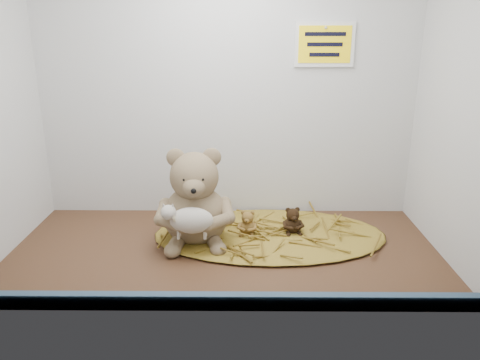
{
  "coord_description": "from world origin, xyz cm",
  "views": [
    {
      "loc": [
        5.3,
        -119.46,
        59.82
      ],
      "look_at": [
        4.34,
        1.78,
        20.27
      ],
      "focal_mm": 35.0,
      "sensor_mm": 36.0,
      "label": 1
    }
  ],
  "objects_px": {
    "toy_lamb": "(192,220)",
    "mini_teddy_tan": "(248,221)",
    "mini_teddy_brown": "(292,219)",
    "main_teddy": "(195,196)"
  },
  "relations": [
    {
      "from": "mini_teddy_tan",
      "to": "mini_teddy_brown",
      "type": "relative_size",
      "value": 0.92
    },
    {
      "from": "main_teddy",
      "to": "toy_lamb",
      "type": "xyz_separation_m",
      "value": [
        0.0,
        -0.1,
        -0.03
      ]
    },
    {
      "from": "toy_lamb",
      "to": "mini_teddy_brown",
      "type": "distance_m",
      "value": 0.32
    },
    {
      "from": "mini_teddy_brown",
      "to": "mini_teddy_tan",
      "type": "bearing_deg",
      "value": 176.07
    },
    {
      "from": "mini_teddy_tan",
      "to": "mini_teddy_brown",
      "type": "bearing_deg",
      "value": 13.75
    },
    {
      "from": "main_teddy",
      "to": "mini_teddy_tan",
      "type": "xyz_separation_m",
      "value": [
        0.15,
        0.03,
        -0.09
      ]
    },
    {
      "from": "toy_lamb",
      "to": "main_teddy",
      "type": "bearing_deg",
      "value": 90.0
    },
    {
      "from": "mini_teddy_tan",
      "to": "mini_teddy_brown",
      "type": "distance_m",
      "value": 0.13
    },
    {
      "from": "toy_lamb",
      "to": "mini_teddy_tan",
      "type": "height_order",
      "value": "toy_lamb"
    },
    {
      "from": "toy_lamb",
      "to": "mini_teddy_tan",
      "type": "relative_size",
      "value": 2.09
    }
  ]
}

